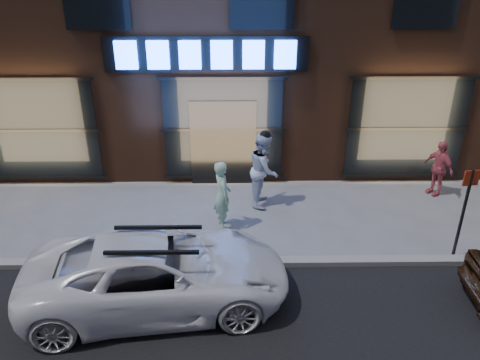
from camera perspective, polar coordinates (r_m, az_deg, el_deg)
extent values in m
plane|color=slate|center=(9.99, -2.37, -10.26)|extent=(90.00, 90.00, 0.00)
cube|color=gray|center=(9.95, -2.38, -9.98)|extent=(60.00, 0.25, 0.12)
cube|color=black|center=(12.26, -4.17, 15.03)|extent=(5.20, 0.06, 0.90)
cube|color=black|center=(12.88, -2.06, 4.49)|extent=(1.80, 0.10, 2.40)
cube|color=#FFBF72|center=(13.84, -23.36, 5.66)|extent=(3.00, 0.04, 2.60)
cube|color=black|center=(13.81, -23.41, 5.60)|extent=(3.20, 0.06, 2.80)
cube|color=#FFBF72|center=(12.79, -2.08, 6.26)|extent=(3.00, 0.04, 2.60)
cube|color=black|center=(12.75, -2.08, 6.20)|extent=(3.20, 0.06, 2.80)
cube|color=#FFBF72|center=(13.63, 19.57, 6.00)|extent=(3.00, 0.04, 2.60)
cube|color=black|center=(13.59, 19.62, 5.94)|extent=(3.20, 0.06, 2.80)
cube|color=#2659FF|center=(12.46, -13.72, 14.58)|extent=(0.55, 0.12, 0.70)
cube|color=#2659FF|center=(12.31, -9.96, 14.78)|extent=(0.55, 0.12, 0.70)
cube|color=#2659FF|center=(12.22, -6.13, 14.92)|extent=(0.55, 0.12, 0.70)
cube|color=#2659FF|center=(12.17, -2.24, 15.00)|extent=(0.55, 0.12, 0.70)
cube|color=#2659FF|center=(12.18, 1.66, 15.02)|extent=(0.55, 0.12, 0.70)
cube|color=#2659FF|center=(12.24, 5.53, 14.97)|extent=(0.55, 0.12, 0.70)
imported|color=#AFE6C3|center=(10.87, -2.16, -1.84)|extent=(0.56, 0.70, 1.67)
imported|color=white|center=(11.87, 2.96, 1.28)|extent=(0.87, 1.04, 1.91)
imported|color=#D65865|center=(13.50, 23.01, 1.36)|extent=(0.73, 0.96, 1.52)
imported|color=white|center=(8.79, -9.97, -11.04)|extent=(5.01, 2.78, 1.33)
cylinder|color=#262628|center=(10.69, 25.49, -3.89)|extent=(0.07, 0.07, 2.07)
cube|color=#AF2F14|center=(10.33, 26.37, 0.22)|extent=(0.33, 0.07, 0.33)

